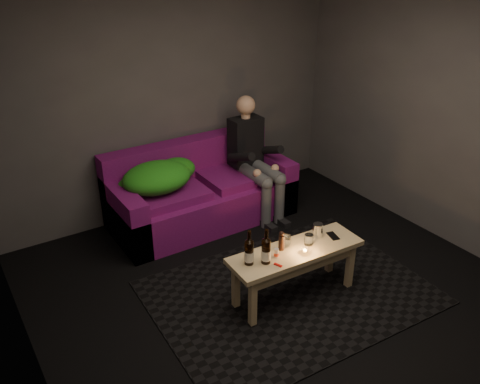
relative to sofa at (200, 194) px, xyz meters
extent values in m
plane|color=black|center=(-0.07, -1.82, -0.31)|extent=(4.50, 4.50, 0.00)
plane|color=#484649|center=(-0.07, 0.43, 0.99)|extent=(4.00, 0.00, 4.00)
plane|color=#484649|center=(-2.07, -1.82, 0.99)|extent=(0.00, 4.50, 4.50)
plane|color=#484649|center=(1.93, -1.82, 0.99)|extent=(0.00, 4.50, 4.50)
cube|color=black|center=(0.01, -1.61, -0.30)|extent=(2.44, 1.83, 0.01)
cube|color=#6C0E5A|center=(0.00, -0.05, -0.10)|extent=(1.97, 0.89, 0.41)
cube|color=#6C0E5A|center=(0.00, 0.29, 0.32)|extent=(1.97, 0.22, 0.43)
cube|color=#6C0E5A|center=(-0.89, -0.05, 0.00)|extent=(0.20, 0.89, 0.61)
cube|color=#6C0E5A|center=(0.89, -0.05, 0.00)|extent=(0.20, 0.89, 0.61)
cube|color=#6C0E5A|center=(-0.41, -0.10, 0.15)|extent=(0.74, 0.59, 0.10)
cube|color=#6C0E5A|center=(0.41, -0.10, 0.15)|extent=(0.74, 0.59, 0.10)
ellipsoid|color=#318818|center=(-0.51, -0.05, 0.34)|extent=(0.71, 0.55, 0.30)
ellipsoid|color=#318818|center=(-0.24, 0.09, 0.31)|extent=(0.43, 0.36, 0.24)
ellipsoid|color=#318818|center=(-0.73, 0.07, 0.27)|extent=(0.32, 0.26, 0.16)
cube|color=black|center=(0.60, 0.00, 0.49)|extent=(0.36, 0.22, 0.54)
sphere|color=#E2AE8D|center=(0.60, 0.00, 0.91)|extent=(0.21, 0.21, 0.21)
cylinder|color=#4F525A|center=(0.51, -0.30, 0.22)|extent=(0.14, 0.49, 0.14)
cylinder|color=#4F525A|center=(0.69, -0.30, 0.22)|extent=(0.14, 0.49, 0.14)
cylinder|color=#4F525A|center=(0.51, -0.54, -0.06)|extent=(0.11, 0.11, 0.50)
cylinder|color=#4F525A|center=(0.69, -0.54, -0.06)|extent=(0.11, 0.11, 0.50)
cube|color=black|center=(0.51, -0.60, -0.28)|extent=(0.09, 0.22, 0.06)
cube|color=black|center=(0.69, -0.60, -0.28)|extent=(0.09, 0.22, 0.06)
cube|color=tan|center=(0.01, -1.66, 0.16)|extent=(1.20, 0.43, 0.04)
cube|color=tan|center=(0.01, -1.66, 0.08)|extent=(1.05, 0.34, 0.11)
cube|color=tan|center=(-0.50, -1.78, -0.09)|extent=(0.06, 0.06, 0.44)
cube|color=tan|center=(-0.49, -1.51, -0.09)|extent=(0.06, 0.06, 0.44)
cube|color=tan|center=(0.51, -1.82, -0.09)|extent=(0.06, 0.06, 0.44)
cube|color=tan|center=(0.52, -1.55, -0.09)|extent=(0.06, 0.06, 0.44)
cylinder|color=black|center=(-0.44, -1.62, 0.28)|extent=(0.07, 0.07, 0.21)
cylinder|color=white|center=(-0.44, -1.62, 0.25)|extent=(0.08, 0.08, 0.09)
cone|color=black|center=(-0.44, -1.62, 0.40)|extent=(0.07, 0.07, 0.03)
cylinder|color=black|center=(-0.44, -1.62, 0.43)|extent=(0.03, 0.03, 0.10)
cylinder|color=black|center=(-0.32, -1.68, 0.28)|extent=(0.07, 0.07, 0.21)
cylinder|color=white|center=(-0.32, -1.68, 0.25)|extent=(0.08, 0.08, 0.09)
cone|color=black|center=(-0.32, -1.68, 0.40)|extent=(0.07, 0.07, 0.03)
cylinder|color=black|center=(-0.32, -1.68, 0.43)|extent=(0.03, 0.03, 0.10)
cylinder|color=silver|center=(-0.20, -1.67, 0.22)|extent=(0.05, 0.05, 0.08)
cylinder|color=black|center=(-0.10, -1.60, 0.24)|extent=(0.06, 0.06, 0.13)
cylinder|color=white|center=(-0.02, -1.57, 0.22)|extent=(0.10, 0.10, 0.09)
cylinder|color=white|center=(0.03, -1.75, 0.20)|extent=(0.05, 0.05, 0.04)
sphere|color=orange|center=(0.03, -1.75, 0.21)|extent=(0.02, 0.02, 0.02)
cylinder|color=white|center=(0.15, -1.66, 0.22)|extent=(0.08, 0.08, 0.09)
cylinder|color=silver|center=(0.30, -1.60, 0.24)|extent=(0.12, 0.12, 0.12)
cube|color=black|center=(0.41, -1.67, 0.18)|extent=(0.10, 0.15, 0.01)
cube|color=#BD100B|center=(-0.26, -1.77, 0.18)|extent=(0.04, 0.07, 0.01)
camera|label=1|loc=(-2.34, -4.43, 2.51)|focal=38.00mm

